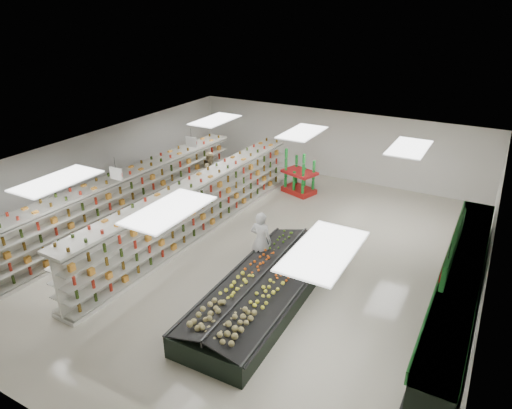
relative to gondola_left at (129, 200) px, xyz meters
The scene contains 16 objects.
floor 5.14m from the gondola_left, ahead, with size 16.00×16.00×0.00m, color beige.
ceiling 5.54m from the gondola_left, ahead, with size 14.00×16.00×0.02m, color white.
wall_back 9.84m from the gondola_left, 59.09° to the left, with size 14.00×0.02×3.20m, color white.
wall_front 9.13m from the gondola_left, 56.37° to the right, with size 14.00×0.02×3.20m, color white.
wall_left 2.11m from the gondola_left, 167.88° to the left, with size 0.02×16.00×3.20m, color white.
wall_right 12.07m from the gondola_left, ahead, with size 0.02×16.00×3.20m, color white.
produce_wall_case 11.63m from the gondola_left, ahead, with size 0.93×8.00×2.20m.
aisle_sign_near 2.71m from the gondola_left, 51.82° to the right, with size 0.52×0.06×0.75m.
aisle_sign_far 3.27m from the gondola_left, 62.83° to the left, with size 0.52×0.06×0.75m.
hortifruti_banner 11.47m from the gondola_left, ahead, with size 0.12×3.20×0.95m.
gondola_left is the anchor object (origin of this frame).
gondola_center 2.77m from the gondola_left, 12.22° to the left, with size 1.23×11.83×2.05m.
produce_island 7.03m from the gondola_left, 15.63° to the right, with size 2.38×6.26×0.93m.
soda_endcap 7.30m from the gondola_left, 53.03° to the left, with size 1.63×1.35×1.80m.
shopper_main 5.85m from the gondola_left, ahead, with size 0.71×0.46×1.94m, color white.
shopper_background 4.33m from the gondola_left, 78.77° to the left, with size 0.86×0.53×1.76m, color #92815A.
Camera 1 is at (6.71, -11.73, 7.87)m, focal length 32.00 mm.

